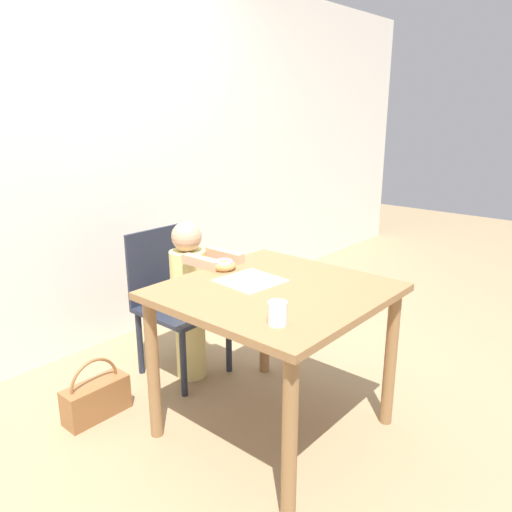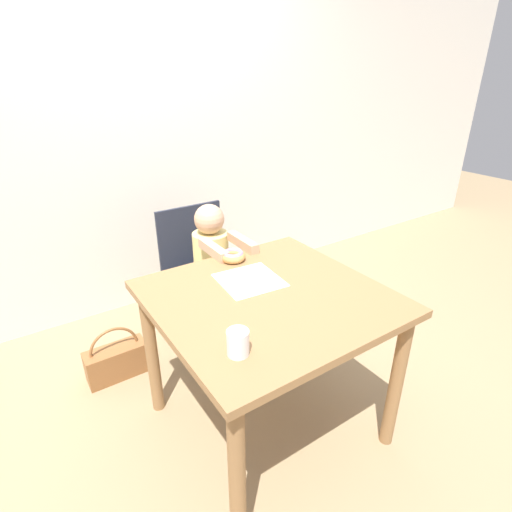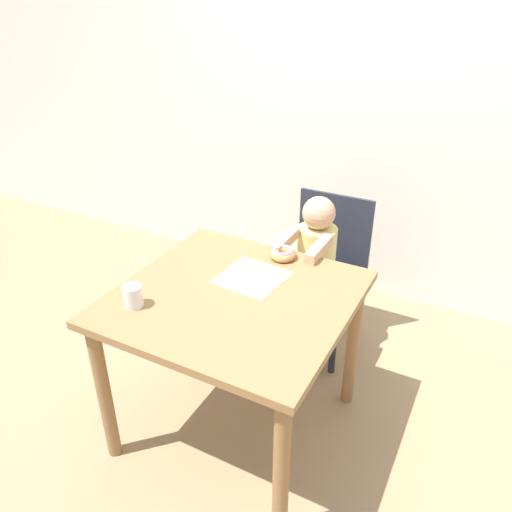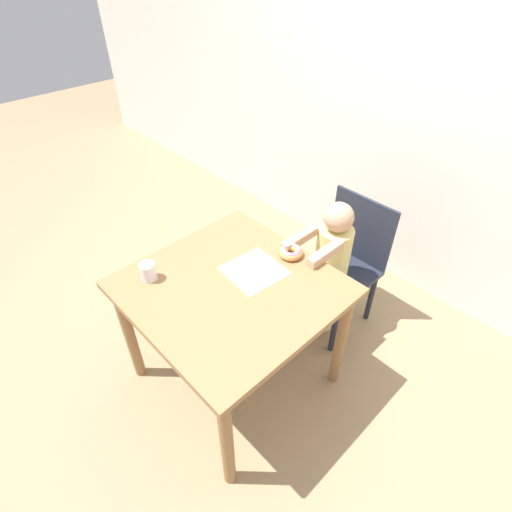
{
  "view_description": "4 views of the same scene",
  "coord_description": "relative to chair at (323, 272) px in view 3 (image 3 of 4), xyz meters",
  "views": [
    {
      "loc": [
        -1.69,
        -1.33,
        1.53
      ],
      "look_at": [
        0.03,
        0.14,
        0.87
      ],
      "focal_mm": 35.0,
      "sensor_mm": 36.0,
      "label": 1
    },
    {
      "loc": [
        -0.86,
        -1.18,
        1.61
      ],
      "look_at": [
        0.03,
        0.14,
        0.87
      ],
      "focal_mm": 28.0,
      "sensor_mm": 36.0,
      "label": 2
    },
    {
      "loc": [
        0.88,
        -1.48,
        1.87
      ],
      "look_at": [
        0.03,
        0.14,
        0.87
      ],
      "focal_mm": 35.0,
      "sensor_mm": 36.0,
      "label": 3
    },
    {
      "loc": [
        1.08,
        -0.87,
        2.08
      ],
      "look_at": [
        0.03,
        0.14,
        0.87
      ],
      "focal_mm": 28.0,
      "sensor_mm": 36.0,
      "label": 4
    }
  ],
  "objects": [
    {
      "name": "ground_plane",
      "position": [
        -0.09,
        -0.83,
        -0.44
      ],
      "size": [
        12.0,
        12.0,
        0.0
      ],
      "primitive_type": "plane",
      "color": "#997F5B"
    },
    {
      "name": "wall_back",
      "position": [
        -0.09,
        0.68,
        0.81
      ],
      "size": [
        8.0,
        0.05,
        2.5
      ],
      "color": "silver",
      "rests_on": "ground_plane"
    },
    {
      "name": "dining_table",
      "position": [
        -0.09,
        -0.83,
        0.19
      ],
      "size": [
        0.94,
        0.92,
        0.75
      ],
      "color": "olive",
      "rests_on": "ground_plane"
    },
    {
      "name": "chair",
      "position": [
        0.0,
        0.0,
        0.0
      ],
      "size": [
        0.43,
        0.45,
        0.86
      ],
      "color": "#232838",
      "rests_on": "ground_plane"
    },
    {
      "name": "child_figure",
      "position": [
        -0.0,
        -0.14,
        0.05
      ],
      "size": [
        0.22,
        0.43,
        0.94
      ],
      "color": "#E0D17F",
      "rests_on": "ground_plane"
    },
    {
      "name": "donut",
      "position": [
        -0.04,
        -0.46,
        0.33
      ],
      "size": [
        0.12,
        0.12,
        0.05
      ],
      "color": "tan",
      "rests_on": "dining_table"
    },
    {
      "name": "napkin",
      "position": [
        -0.09,
        -0.68,
        0.31
      ],
      "size": [
        0.29,
        0.29,
        0.0
      ],
      "color": "white",
      "rests_on": "dining_table"
    },
    {
      "name": "handbag",
      "position": [
        -0.6,
        -0.07,
        -0.34
      ],
      "size": [
        0.34,
        0.13,
        0.33
      ],
      "color": "brown",
      "rests_on": "ground_plane"
    },
    {
      "name": "cup",
      "position": [
        -0.4,
        -1.09,
        0.35
      ],
      "size": [
        0.08,
        0.08,
        0.09
      ],
      "color": "white",
      "rests_on": "dining_table"
    }
  ]
}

